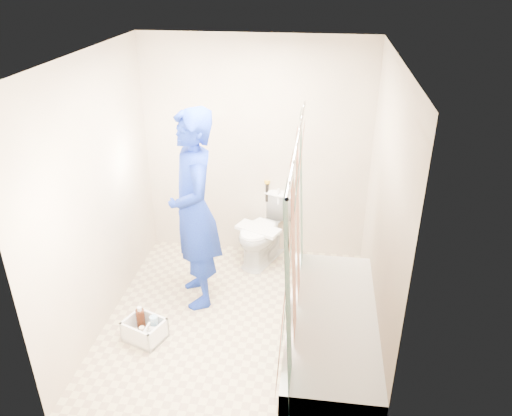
# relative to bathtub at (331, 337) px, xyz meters

# --- Properties ---
(floor) EXTENTS (2.60, 2.60, 0.00)m
(floor) POSITION_rel_bathtub_xyz_m (-0.85, 0.43, -0.27)
(floor) COLOR tan
(floor) RESTS_ON ground
(ceiling) EXTENTS (2.40, 2.60, 0.02)m
(ceiling) POSITION_rel_bathtub_xyz_m (-0.85, 0.43, 2.13)
(ceiling) COLOR silver
(ceiling) RESTS_ON wall_back
(wall_back) EXTENTS (2.40, 0.02, 2.40)m
(wall_back) POSITION_rel_bathtub_xyz_m (-0.85, 1.73, 0.93)
(wall_back) COLOR #C3B196
(wall_back) RESTS_ON ground
(wall_front) EXTENTS (2.40, 0.02, 2.40)m
(wall_front) POSITION_rel_bathtub_xyz_m (-0.85, -0.88, 0.93)
(wall_front) COLOR #C3B196
(wall_front) RESTS_ON ground
(wall_left) EXTENTS (0.02, 2.60, 2.40)m
(wall_left) POSITION_rel_bathtub_xyz_m (-2.05, 0.43, 0.93)
(wall_left) COLOR #C3B196
(wall_left) RESTS_ON ground
(wall_right) EXTENTS (0.02, 2.60, 2.40)m
(wall_right) POSITION_rel_bathtub_xyz_m (0.35, 0.43, 0.93)
(wall_right) COLOR #C3B196
(wall_right) RESTS_ON ground
(bathtub) EXTENTS (0.70, 1.75, 0.50)m
(bathtub) POSITION_rel_bathtub_xyz_m (0.00, 0.00, 0.00)
(bathtub) COLOR silver
(bathtub) RESTS_ON ground
(curtain_rod) EXTENTS (0.02, 1.90, 0.02)m
(curtain_rod) POSITION_rel_bathtub_xyz_m (-0.33, 0.00, 1.68)
(curtain_rod) COLOR silver
(curtain_rod) RESTS_ON wall_back
(shower_curtain) EXTENTS (0.06, 1.75, 1.80)m
(shower_curtain) POSITION_rel_bathtub_xyz_m (-0.33, 0.00, 0.75)
(shower_curtain) COLOR white
(shower_curtain) RESTS_ON curtain_rod
(toilet) EXTENTS (0.69, 0.86, 0.76)m
(toilet) POSITION_rel_bathtub_xyz_m (-0.73, 1.51, 0.11)
(toilet) COLOR silver
(toilet) RESTS_ON ground
(tank_lid) EXTENTS (0.51, 0.37, 0.04)m
(tank_lid) POSITION_rel_bathtub_xyz_m (-0.78, 1.39, 0.18)
(tank_lid) COLOR white
(tank_lid) RESTS_ON toilet
(tank_internals) EXTENTS (0.18, 0.10, 0.25)m
(tank_internals) POSITION_rel_bathtub_xyz_m (-0.69, 1.71, 0.49)
(tank_internals) COLOR black
(tank_internals) RESTS_ON toilet
(plumber) EXTENTS (0.71, 0.83, 1.92)m
(plumber) POSITION_rel_bathtub_xyz_m (-1.29, 0.74, 0.69)
(plumber) COLOR #1036A6
(plumber) RESTS_ON ground
(cleaning_caddy) EXTENTS (0.41, 0.37, 0.25)m
(cleaning_caddy) POSITION_rel_bathtub_xyz_m (-1.61, 0.06, -0.17)
(cleaning_caddy) COLOR silver
(cleaning_caddy) RESTS_ON ground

